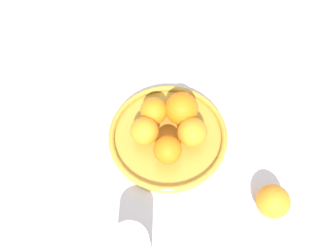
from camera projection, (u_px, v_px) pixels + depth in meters
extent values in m
plane|color=silver|center=(168.00, 139.00, 0.82)|extent=(4.00, 4.00, 0.00)
cylinder|color=gold|center=(168.00, 137.00, 0.82)|extent=(0.29, 0.29, 0.02)
torus|color=gold|center=(168.00, 134.00, 0.80)|extent=(0.29, 0.29, 0.01)
sphere|color=orange|center=(168.00, 150.00, 0.74)|extent=(0.07, 0.07, 0.07)
sphere|color=orange|center=(192.00, 132.00, 0.76)|extent=(0.07, 0.07, 0.07)
sphere|color=orange|center=(182.00, 108.00, 0.78)|extent=(0.08, 0.08, 0.08)
sphere|color=orange|center=(154.00, 111.00, 0.79)|extent=(0.07, 0.07, 0.07)
sphere|color=orange|center=(145.00, 131.00, 0.76)|extent=(0.07, 0.07, 0.07)
sphere|color=orange|center=(273.00, 201.00, 0.71)|extent=(0.07, 0.07, 0.07)
cylinder|color=white|center=(131.00, 246.00, 0.65)|extent=(0.08, 0.08, 0.11)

